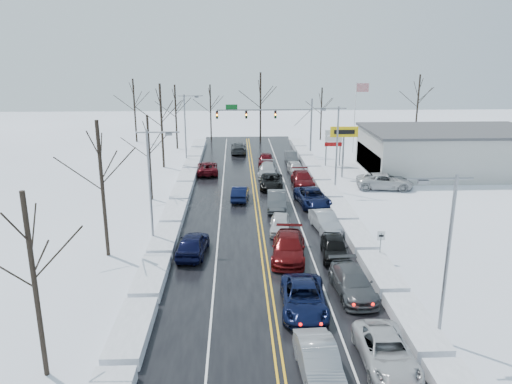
{
  "coord_description": "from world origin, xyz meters",
  "views": [
    {
      "loc": [
        -1.99,
        -40.5,
        14.83
      ],
      "look_at": [
        -0.25,
        1.64,
        2.5
      ],
      "focal_mm": 35.0,
      "sensor_mm": 36.0,
      "label": 1
    }
  ],
  "objects_px": {
    "traffic_signal_mast": "(275,117)",
    "flagpole": "(356,112)",
    "dealership_building": "(449,151)",
    "oncoming_car_0": "(240,200)",
    "tires_plus_sign": "(344,135)"
  },
  "relations": [
    {
      "from": "tires_plus_sign",
      "to": "oncoming_car_0",
      "type": "xyz_separation_m",
      "value": [
        -12.1,
        -8.49,
        -4.99
      ]
    },
    {
      "from": "dealership_building",
      "to": "flagpole",
      "type": "bearing_deg",
      "value": 126.27
    },
    {
      "from": "dealership_building",
      "to": "traffic_signal_mast",
      "type": "bearing_deg",
      "value": 154.05
    },
    {
      "from": "traffic_signal_mast",
      "to": "flagpole",
      "type": "bearing_deg",
      "value": 9.73
    },
    {
      "from": "traffic_signal_mast",
      "to": "tires_plus_sign",
      "type": "height_order",
      "value": "traffic_signal_mast"
    },
    {
      "from": "traffic_signal_mast",
      "to": "flagpole",
      "type": "xyz_separation_m",
      "value": [
        11.72,
        2.01,
        0.45
      ]
    },
    {
      "from": "dealership_building",
      "to": "oncoming_car_0",
      "type": "xyz_separation_m",
      "value": [
        -25.58,
        -10.5,
        -2.66
      ]
    },
    {
      "from": "traffic_signal_mast",
      "to": "dealership_building",
      "type": "bearing_deg",
      "value": -25.95
    },
    {
      "from": "flagpole",
      "to": "oncoming_car_0",
      "type": "bearing_deg",
      "value": -126.71
    },
    {
      "from": "flagpole",
      "to": "oncoming_car_0",
      "type": "distance_m",
      "value": 28.68
    },
    {
      "from": "traffic_signal_mast",
      "to": "flagpole",
      "type": "height_order",
      "value": "flagpole"
    },
    {
      "from": "tires_plus_sign",
      "to": "oncoming_car_0",
      "type": "relative_size",
      "value": 1.39
    },
    {
      "from": "traffic_signal_mast",
      "to": "dealership_building",
      "type": "relative_size",
      "value": 0.65
    },
    {
      "from": "tires_plus_sign",
      "to": "oncoming_car_0",
      "type": "bearing_deg",
      "value": -144.94
    },
    {
      "from": "traffic_signal_mast",
      "to": "dealership_building",
      "type": "height_order",
      "value": "traffic_signal_mast"
    }
  ]
}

